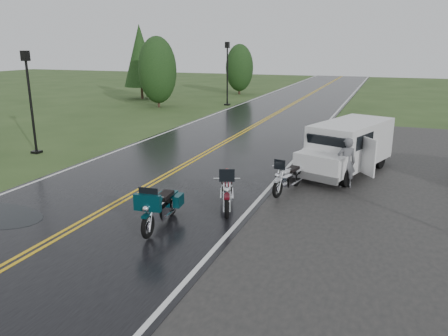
% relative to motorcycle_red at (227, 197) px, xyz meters
% --- Properties ---
extents(ground, '(120.00, 120.00, 0.00)m').
position_rel_motorcycle_red_xyz_m(ground, '(-3.45, -0.51, -0.66)').
color(ground, '#2D471E').
rests_on(ground, ground).
extents(road, '(8.00, 100.00, 0.04)m').
position_rel_motorcycle_red_xyz_m(road, '(-3.45, 9.49, -0.64)').
color(road, black).
rests_on(road, ground).
extents(motorcycle_red, '(1.54, 2.37, 1.32)m').
position_rel_motorcycle_red_xyz_m(motorcycle_red, '(0.00, 0.00, 0.00)').
color(motorcycle_red, '#510912').
rests_on(motorcycle_red, ground).
extents(motorcycle_teal, '(0.99, 2.17, 1.24)m').
position_rel_motorcycle_red_xyz_m(motorcycle_teal, '(-1.33, -1.81, -0.04)').
color(motorcycle_teal, '#042D35').
rests_on(motorcycle_teal, ground).
extents(motorcycle_silver, '(1.10, 2.06, 1.16)m').
position_rel_motorcycle_red_xyz_m(motorcycle_silver, '(0.85, 2.08, -0.08)').
color(motorcycle_silver, '#9EA0A5').
rests_on(motorcycle_silver, ground).
extents(van_white, '(3.28, 5.13, 1.89)m').
position_rel_motorcycle_red_xyz_m(van_white, '(1.26, 4.51, 0.29)').
color(van_white, silver).
rests_on(van_white, ground).
extents(person_at_van, '(0.69, 0.56, 1.64)m').
position_rel_motorcycle_red_xyz_m(person_at_van, '(2.63, 3.99, 0.16)').
color(person_at_van, '#55565B').
rests_on(person_at_van, ground).
extents(lamp_post_near_left, '(0.37, 0.37, 4.35)m').
position_rel_motorcycle_red_xyz_m(lamp_post_near_left, '(-10.36, 4.17, 1.52)').
color(lamp_post_near_left, black).
rests_on(lamp_post_near_left, ground).
extents(lamp_post_far_left, '(0.41, 0.41, 4.83)m').
position_rel_motorcycle_red_xyz_m(lamp_post_far_left, '(-8.14, 21.91, 1.76)').
color(lamp_post_far_left, black).
rests_on(lamp_post_far_left, ground).
extents(tree_left_mid, '(2.84, 2.84, 4.44)m').
position_rel_motorcycle_red_xyz_m(tree_left_mid, '(-12.58, 19.01, 1.56)').
color(tree_left_mid, '#1E3D19').
rests_on(tree_left_mid, ground).
extents(tree_left_far, '(2.59, 2.59, 3.99)m').
position_rel_motorcycle_red_xyz_m(tree_left_far, '(-9.89, 29.94, 1.34)').
color(tree_left_far, '#1E3D19').
rests_on(tree_left_far, ground).
extents(pine_left_far, '(2.93, 2.93, 6.11)m').
position_rel_motorcycle_red_xyz_m(pine_left_far, '(-16.61, 23.31, 2.40)').
color(pine_left_far, '#1E3D19').
rests_on(pine_left_far, ground).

